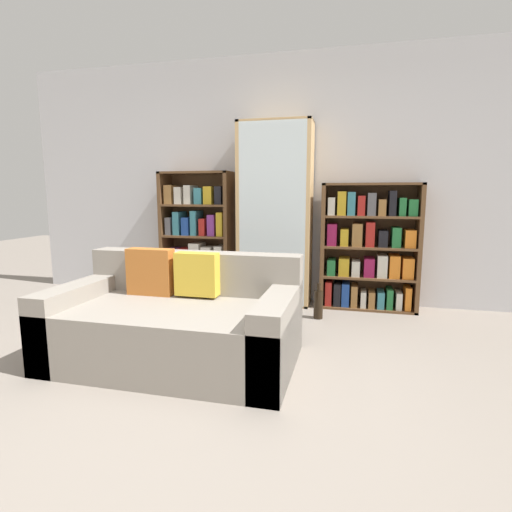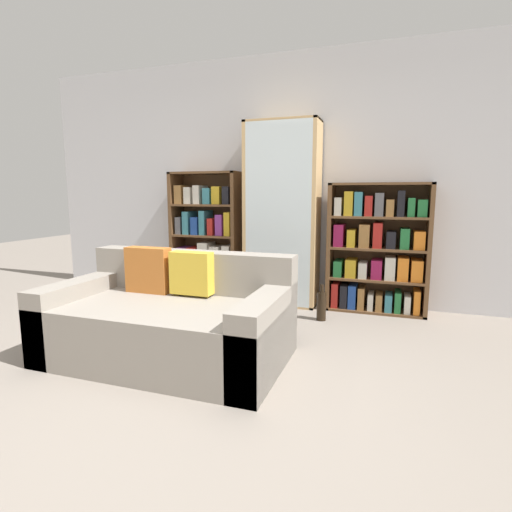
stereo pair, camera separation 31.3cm
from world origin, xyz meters
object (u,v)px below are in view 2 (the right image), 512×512
at_px(couch, 170,320).
at_px(wine_bottle, 321,306).
at_px(bookshelf_left, 207,239).
at_px(bookshelf_right, 377,251).
at_px(display_cabinet, 282,216).

distance_m(couch, wine_bottle, 1.53).
height_order(couch, bookshelf_left, bookshelf_left).
bearing_deg(bookshelf_left, bookshelf_right, -0.02).
height_order(display_cabinet, wine_bottle, display_cabinet).
distance_m(bookshelf_left, display_cabinet, 0.95).
bearing_deg(bookshelf_left, couch, -73.04).
xyz_separation_m(bookshelf_left, display_cabinet, (0.91, -0.02, 0.28)).
distance_m(couch, bookshelf_right, 2.23).
bearing_deg(wine_bottle, display_cabinet, 137.81).
relative_size(couch, wine_bottle, 4.89).
xyz_separation_m(couch, bookshelf_right, (1.38, 1.71, 0.36)).
bearing_deg(wine_bottle, bookshelf_left, 161.06).
bearing_deg(bookshelf_right, display_cabinet, -179.10).
bearing_deg(bookshelf_right, wine_bottle, -133.59).
relative_size(couch, display_cabinet, 0.87).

